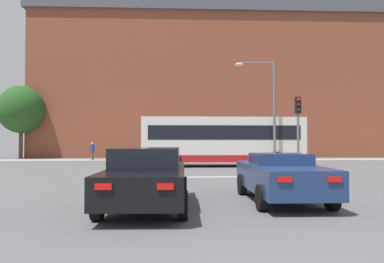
{
  "coord_description": "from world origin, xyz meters",
  "views": [
    {
      "loc": [
        -1.09,
        -2.46,
        1.7
      ],
      "look_at": [
        0.14,
        24.16,
        2.35
      ],
      "focal_mm": 35.0,
      "sensor_mm": 36.0,
      "label": 1
    }
  ],
  "objects_px": {
    "bus_crossing_lead": "(222,140)",
    "street_lamp_junction": "(267,101)",
    "traffic_light_near_right": "(298,122)",
    "pedestrian_waiting": "(161,148)",
    "traffic_light_far_right": "(247,130)",
    "pedestrian_walking_east": "(92,150)",
    "car_saloon_left": "(147,177)",
    "car_roadster_right": "(281,176)"
  },
  "relations": [
    {
      "from": "traffic_light_near_right",
      "to": "pedestrian_walking_east",
      "type": "height_order",
      "value": "traffic_light_near_right"
    },
    {
      "from": "traffic_light_near_right",
      "to": "car_saloon_left",
      "type": "bearing_deg",
      "value": -128.63
    },
    {
      "from": "car_roadster_right",
      "to": "pedestrian_walking_east",
      "type": "distance_m",
      "value": 24.9
    },
    {
      "from": "pedestrian_waiting",
      "to": "bus_crossing_lead",
      "type": "bearing_deg",
      "value": -27.3
    },
    {
      "from": "traffic_light_near_right",
      "to": "street_lamp_junction",
      "type": "relative_size",
      "value": 0.57
    },
    {
      "from": "car_roadster_right",
      "to": "traffic_light_near_right",
      "type": "distance_m",
      "value": 8.39
    },
    {
      "from": "traffic_light_far_right",
      "to": "street_lamp_junction",
      "type": "xyz_separation_m",
      "value": [
        -0.64,
        -9.63,
        1.57
      ]
    },
    {
      "from": "traffic_light_near_right",
      "to": "bus_crossing_lead",
      "type": "bearing_deg",
      "value": 113.4
    },
    {
      "from": "car_saloon_left",
      "to": "bus_crossing_lead",
      "type": "relative_size",
      "value": 0.47
    },
    {
      "from": "pedestrian_waiting",
      "to": "car_roadster_right",
      "type": "bearing_deg",
      "value": -42.8
    },
    {
      "from": "car_saloon_left",
      "to": "traffic_light_far_right",
      "type": "distance_m",
      "value": 24.12
    },
    {
      "from": "traffic_light_near_right",
      "to": "street_lamp_junction",
      "type": "xyz_separation_m",
      "value": [
        -0.3,
        4.98,
        1.56
      ]
    },
    {
      "from": "bus_crossing_lead",
      "to": "street_lamp_junction",
      "type": "bearing_deg",
      "value": 57.26
    },
    {
      "from": "traffic_light_far_right",
      "to": "pedestrian_waiting",
      "type": "distance_m",
      "value": 7.78
    },
    {
      "from": "car_roadster_right",
      "to": "pedestrian_walking_east",
      "type": "bearing_deg",
      "value": 114.43
    },
    {
      "from": "traffic_light_near_right",
      "to": "pedestrian_walking_east",
      "type": "distance_m",
      "value": 20.16
    },
    {
      "from": "car_roadster_right",
      "to": "traffic_light_far_right",
      "type": "xyz_separation_m",
      "value": [
        3.37,
        22.19,
        1.89
      ]
    },
    {
      "from": "bus_crossing_lead",
      "to": "car_roadster_right",
      "type": "bearing_deg",
      "value": -0.67
    },
    {
      "from": "traffic_light_near_right",
      "to": "street_lamp_junction",
      "type": "height_order",
      "value": "street_lamp_junction"
    },
    {
      "from": "car_roadster_right",
      "to": "pedestrian_waiting",
      "type": "height_order",
      "value": "pedestrian_waiting"
    },
    {
      "from": "street_lamp_junction",
      "to": "car_roadster_right",
      "type": "bearing_deg",
      "value": -102.28
    },
    {
      "from": "traffic_light_near_right",
      "to": "street_lamp_junction",
      "type": "distance_m",
      "value": 5.22
    },
    {
      "from": "traffic_light_near_right",
      "to": "traffic_light_far_right",
      "type": "xyz_separation_m",
      "value": [
        0.34,
        14.6,
        -0.01
      ]
    },
    {
      "from": "car_saloon_left",
      "to": "bus_crossing_lead",
      "type": "xyz_separation_m",
      "value": [
        3.84,
        15.02,
        0.95
      ]
    },
    {
      "from": "car_roadster_right",
      "to": "bus_crossing_lead",
      "type": "distance_m",
      "value": 14.25
    },
    {
      "from": "car_saloon_left",
      "to": "traffic_light_far_right",
      "type": "height_order",
      "value": "traffic_light_far_right"
    },
    {
      "from": "traffic_light_far_right",
      "to": "pedestrian_waiting",
      "type": "bearing_deg",
      "value": 172.15
    },
    {
      "from": "car_roadster_right",
      "to": "bus_crossing_lead",
      "type": "relative_size",
      "value": 0.43
    },
    {
      "from": "bus_crossing_lead",
      "to": "traffic_light_near_right",
      "type": "height_order",
      "value": "traffic_light_near_right"
    },
    {
      "from": "car_roadster_right",
      "to": "bus_crossing_lead",
      "type": "height_order",
      "value": "bus_crossing_lead"
    },
    {
      "from": "pedestrian_walking_east",
      "to": "pedestrian_waiting",
      "type": "bearing_deg",
      "value": 105.34
    },
    {
      "from": "street_lamp_junction",
      "to": "bus_crossing_lead",
      "type": "bearing_deg",
      "value": 147.26
    },
    {
      "from": "traffic_light_far_right",
      "to": "street_lamp_junction",
      "type": "distance_m",
      "value": 9.78
    },
    {
      "from": "car_saloon_left",
      "to": "traffic_light_near_right",
      "type": "height_order",
      "value": "traffic_light_near_right"
    },
    {
      "from": "car_roadster_right",
      "to": "bus_crossing_lead",
      "type": "bearing_deg",
      "value": 89.66
    },
    {
      "from": "car_roadster_right",
      "to": "pedestrian_waiting",
      "type": "relative_size",
      "value": 2.64
    },
    {
      "from": "car_roadster_right",
      "to": "street_lamp_junction",
      "type": "height_order",
      "value": "street_lamp_junction"
    },
    {
      "from": "car_roadster_right",
      "to": "traffic_light_far_right",
      "type": "distance_m",
      "value": 22.53
    },
    {
      "from": "street_lamp_junction",
      "to": "pedestrian_waiting",
      "type": "xyz_separation_m",
      "value": [
        -6.9,
        10.67,
        -3.17
      ]
    },
    {
      "from": "traffic_light_near_right",
      "to": "pedestrian_walking_east",
      "type": "relative_size",
      "value": 2.46
    },
    {
      "from": "car_saloon_left",
      "to": "bus_crossing_lead",
      "type": "distance_m",
      "value": 15.53
    },
    {
      "from": "car_saloon_left",
      "to": "pedestrian_waiting",
      "type": "distance_m",
      "value": 24.04
    }
  ]
}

